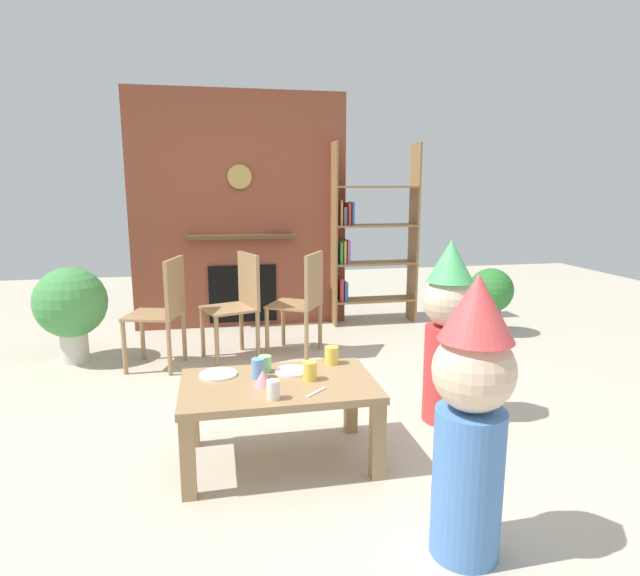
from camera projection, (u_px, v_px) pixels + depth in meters
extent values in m
plane|color=#BCB29E|center=(309.00, 428.00, 3.23)|extent=(12.00, 12.00, 0.00)
cube|color=brown|center=(240.00, 211.00, 5.46)|extent=(2.20, 0.18, 2.40)
cube|color=black|center=(243.00, 294.00, 5.52)|extent=(0.70, 0.02, 0.60)
cube|color=brown|center=(242.00, 237.00, 5.37)|extent=(1.10, 0.10, 0.04)
cylinder|color=tan|center=(239.00, 177.00, 5.27)|extent=(0.24, 0.04, 0.24)
cube|color=olive|center=(334.00, 236.00, 5.49)|extent=(0.02, 0.28, 1.90)
cube|color=olive|center=(414.00, 234.00, 5.66)|extent=(0.02, 0.28, 1.90)
cube|color=olive|center=(373.00, 300.00, 5.71)|extent=(0.86, 0.28, 0.02)
cube|color=olive|center=(374.00, 263.00, 5.64)|extent=(0.86, 0.28, 0.02)
cube|color=olive|center=(375.00, 225.00, 5.56)|extent=(0.86, 0.28, 0.02)
cube|color=olive|center=(375.00, 187.00, 5.48)|extent=(0.86, 0.28, 0.02)
cube|color=#B23333|center=(340.00, 289.00, 5.62)|extent=(0.04, 0.20, 0.24)
cube|color=#3359A5|center=(344.00, 291.00, 5.63)|extent=(0.03, 0.20, 0.20)
cube|color=#3F8C4C|center=(340.00, 252.00, 5.54)|extent=(0.03, 0.20, 0.23)
cube|color=gold|center=(343.00, 252.00, 5.55)|extent=(0.02, 0.20, 0.24)
cube|color=#8C4C99|center=(347.00, 252.00, 5.55)|extent=(0.03, 0.20, 0.24)
cube|color=#D87F3F|center=(340.00, 213.00, 5.46)|extent=(0.02, 0.20, 0.26)
cube|color=#4C4C51|center=(343.00, 216.00, 5.48)|extent=(0.04, 0.20, 0.19)
cube|color=#B23333|center=(348.00, 214.00, 5.48)|extent=(0.03, 0.20, 0.23)
cube|color=#3359A5|center=(351.00, 213.00, 5.49)|extent=(0.02, 0.20, 0.24)
cube|color=#9E7A51|center=(279.00, 386.00, 2.78)|extent=(1.02, 0.62, 0.04)
cube|color=#9E7A51|center=(188.00, 459.00, 2.47)|extent=(0.07, 0.07, 0.41)
cube|color=#9E7A51|center=(377.00, 440.00, 2.65)|extent=(0.07, 0.07, 0.41)
cube|color=#9E7A51|center=(192.00, 412.00, 2.98)|extent=(0.07, 0.07, 0.41)
cube|color=#9E7A51|center=(351.00, 399.00, 3.16)|extent=(0.07, 0.07, 0.41)
cylinder|color=#F2CC4C|center=(332.00, 355.00, 3.05)|extent=(0.08, 0.08, 0.10)
cylinder|color=#669EE0|center=(258.00, 368.00, 2.82)|extent=(0.07, 0.07, 0.11)
cylinder|color=#F2CC4C|center=(310.00, 371.00, 2.80)|extent=(0.07, 0.07, 0.10)
cylinder|color=#8CD18C|center=(265.00, 364.00, 2.92)|extent=(0.07, 0.07, 0.09)
cylinder|color=silver|center=(273.00, 390.00, 2.54)|extent=(0.06, 0.06, 0.09)
cylinder|color=white|center=(218.00, 374.00, 2.87)|extent=(0.20, 0.20, 0.01)
cylinder|color=white|center=(292.00, 371.00, 2.92)|extent=(0.19, 0.19, 0.01)
cone|color=pink|center=(263.00, 378.00, 2.72)|extent=(0.10, 0.10, 0.08)
cube|color=silver|center=(316.00, 392.00, 2.63)|extent=(0.12, 0.11, 0.01)
cylinder|color=#4C7FC6|center=(467.00, 483.00, 2.08)|extent=(0.27, 0.27, 0.61)
sphere|color=beige|center=(474.00, 371.00, 1.99)|extent=(0.32, 0.32, 0.32)
cone|color=#EA4C4C|center=(477.00, 307.00, 1.95)|extent=(0.29, 0.29, 0.25)
cylinder|color=#D13838|center=(445.00, 374.00, 3.30)|extent=(0.27, 0.27, 0.61)
sphere|color=beige|center=(449.00, 301.00, 3.21)|extent=(0.32, 0.32, 0.32)
cone|color=#4CB766|center=(451.00, 261.00, 3.16)|extent=(0.28, 0.28, 0.25)
cube|color=#9E7A51|center=(154.00, 315.00, 4.24)|extent=(0.49, 0.49, 0.02)
cube|color=#9E7A51|center=(175.00, 286.00, 4.19)|extent=(0.13, 0.39, 0.45)
cylinder|color=#9E7A51|center=(143.00, 335.00, 4.47)|extent=(0.04, 0.04, 0.43)
cylinder|color=#9E7A51|center=(124.00, 348.00, 4.12)|extent=(0.04, 0.04, 0.43)
cylinder|color=#9E7A51|center=(184.00, 336.00, 4.45)|extent=(0.04, 0.04, 0.43)
cylinder|color=#9E7A51|center=(169.00, 349.00, 4.10)|extent=(0.04, 0.04, 0.43)
cube|color=#9E7A51|center=(229.00, 309.00, 4.45)|extent=(0.51, 0.51, 0.02)
cube|color=#9E7A51|center=(249.00, 279.00, 4.50)|extent=(0.16, 0.39, 0.45)
cylinder|color=#9E7A51|center=(203.00, 332.00, 4.56)|extent=(0.04, 0.04, 0.43)
cylinder|color=#9E7A51|center=(217.00, 343.00, 4.25)|extent=(0.04, 0.04, 0.43)
cylinder|color=#9E7A51|center=(241.00, 327.00, 4.74)|extent=(0.04, 0.04, 0.43)
cylinder|color=#9E7A51|center=(258.00, 337.00, 4.43)|extent=(0.04, 0.04, 0.43)
cube|color=#9E7A51|center=(294.00, 305.00, 4.60)|extent=(0.55, 0.55, 0.02)
cube|color=#9E7A51|center=(314.00, 279.00, 4.50)|extent=(0.23, 0.36, 0.45)
cylinder|color=#9E7A51|center=(283.00, 323.00, 4.87)|extent=(0.04, 0.04, 0.43)
cylinder|color=#9E7A51|center=(267.00, 333.00, 4.54)|extent=(0.04, 0.04, 0.43)
cylinder|color=#9E7A51|center=(320.00, 326.00, 4.76)|extent=(0.04, 0.04, 0.43)
cylinder|color=#9E7A51|center=(306.00, 337.00, 4.42)|extent=(0.04, 0.04, 0.43)
cylinder|color=#4C5660|center=(489.00, 321.00, 5.28)|extent=(0.22, 0.22, 0.26)
sphere|color=#2C772E|center=(491.00, 290.00, 5.22)|extent=(0.44, 0.44, 0.44)
cylinder|color=beige|center=(75.00, 346.00, 4.45)|extent=(0.22, 0.22, 0.26)
sphere|color=#45934A|center=(71.00, 302.00, 4.37)|extent=(0.59, 0.59, 0.59)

